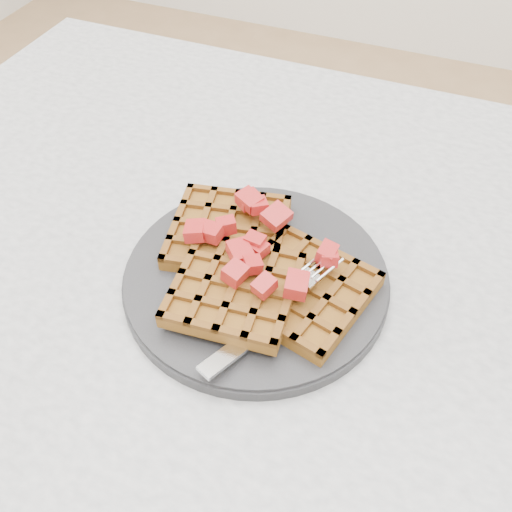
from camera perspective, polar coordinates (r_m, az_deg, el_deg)
name	(u,v)px	position (r m, az deg, el deg)	size (l,w,h in m)	color
table	(328,346)	(0.67, 7.20, -8.97)	(1.20, 0.80, 0.75)	beige
plate	(256,278)	(0.57, 0.00, -2.21)	(0.26, 0.26, 0.02)	#242427
waffles	(255,268)	(0.55, -0.13, -1.18)	(0.23, 0.20, 0.03)	brown
strawberry_pile	(256,246)	(0.53, 0.00, 1.03)	(0.15, 0.15, 0.02)	#93080A
fork	(283,311)	(0.52, 2.70, -5.47)	(0.02, 0.18, 0.02)	silver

